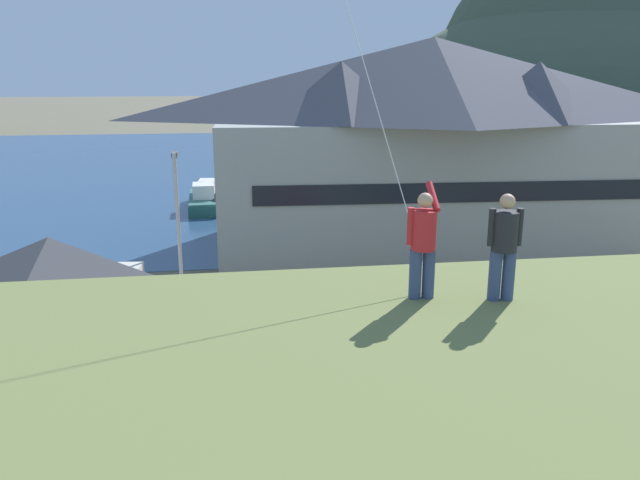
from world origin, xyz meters
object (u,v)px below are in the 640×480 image
(moored_boat_outer_mooring, at_px, (292,201))
(parked_car_front_row_red, at_px, (471,324))
(storage_shed_near_lot, at_px, (55,300))
(person_companion, at_px, (504,244))
(moored_boat_inner_slip, at_px, (204,200))
(parking_light_pole, at_px, (178,227))
(moored_boat_wharfside, at_px, (208,196))
(harbor_lodge, at_px, (431,138))
(person_kite_flyer, at_px, (423,241))
(parked_car_lone_by_shed, at_px, (49,451))
(wharf_dock, at_px, (248,206))
(parked_car_front_row_end, at_px, (607,390))
(parked_car_back_row_left, at_px, (342,415))
(storage_shed_waterside, at_px, (260,209))

(moored_boat_outer_mooring, xyz_separation_m, parked_car_front_row_red, (4.34, -27.33, 0.34))
(storage_shed_near_lot, xyz_separation_m, person_companion, (10.83, -13.82, 5.49))
(moored_boat_inner_slip, distance_m, parking_light_pole, 24.20)
(moored_boat_wharfside, bearing_deg, harbor_lodge, -46.49)
(parked_car_front_row_red, height_order, person_kite_flyer, person_kite_flyer)
(parked_car_lone_by_shed, bearing_deg, parked_car_front_row_red, 24.89)
(wharf_dock, distance_m, parking_light_pole, 23.49)
(harbor_lodge, xyz_separation_m, wharf_dock, (-10.99, 12.04, -6.46))
(storage_shed_near_lot, height_order, parked_car_lone_by_shed, storage_shed_near_lot)
(harbor_lodge, xyz_separation_m, parked_car_lone_by_shed, (-17.34, -22.05, -5.74))
(parked_car_lone_by_shed, xyz_separation_m, person_kite_flyer, (8.01, -6.00, 7.03))
(parked_car_front_row_end, distance_m, parked_car_back_row_left, 8.51)
(harbor_lodge, xyz_separation_m, moored_boat_outer_mooring, (-7.45, 11.88, -6.09))
(harbor_lodge, bearing_deg, moored_boat_inner_slip, 137.96)
(parking_light_pole, relative_size, person_kite_flyer, 3.98)
(moored_boat_inner_slip, bearing_deg, moored_boat_outer_mooring, -9.74)
(moored_boat_wharfside, relative_size, parking_light_pole, 0.80)
(storage_shed_near_lot, height_order, parking_light_pole, parking_light_pole)
(storage_shed_waterside, distance_m, parked_car_back_row_left, 22.79)
(storage_shed_near_lot, height_order, storage_shed_waterside, storage_shed_near_lot)
(parked_car_back_row_left, bearing_deg, parked_car_front_row_end, 1.56)
(moored_boat_outer_mooring, xyz_separation_m, parked_car_back_row_left, (-1.93, -33.27, 0.34))
(moored_boat_wharfside, bearing_deg, storage_shed_near_lot, -99.02)
(parked_car_back_row_left, height_order, parked_car_lone_by_shed, same)
(moored_boat_inner_slip, bearing_deg, parked_car_front_row_end, -68.26)
(parked_car_front_row_red, distance_m, person_kite_flyer, 15.72)
(parked_car_front_row_end, bearing_deg, parked_car_back_row_left, -178.44)
(parked_car_front_row_end, height_order, parked_car_lone_by_shed, same)
(storage_shed_near_lot, bearing_deg, parked_car_lone_by_shed, -78.13)
(moored_boat_wharfside, bearing_deg, parked_car_lone_by_shed, -94.78)
(storage_shed_waterside, height_order, parked_car_front_row_red, storage_shed_waterside)
(wharf_dock, relative_size, moored_boat_wharfside, 1.88)
(moored_boat_inner_slip, distance_m, person_kite_flyer, 42.13)
(moored_boat_wharfside, relative_size, parked_car_lone_by_shed, 1.37)
(parked_car_back_row_left, distance_m, parked_car_lone_by_shed, 7.99)
(parked_car_front_row_end, bearing_deg, moored_boat_inner_slip, 111.74)
(parked_car_lone_by_shed, bearing_deg, moored_boat_wharfside, 85.22)
(wharf_dock, height_order, moored_boat_wharfside, moored_boat_wharfside)
(storage_shed_waterside, height_order, person_kite_flyer, person_kite_flyer)
(parked_car_front_row_end, bearing_deg, person_kite_flyer, -140.83)
(moored_boat_wharfside, bearing_deg, storage_shed_waterside, -74.91)
(harbor_lodge, xyz_separation_m, person_companion, (-8.09, -28.33, 1.27))
(wharf_dock, xyz_separation_m, parked_car_front_row_red, (7.88, -27.49, 0.71))
(parked_car_back_row_left, height_order, person_kite_flyer, person_kite_flyer)
(moored_boat_outer_mooring, height_order, person_kite_flyer, person_kite_flyer)
(parked_car_lone_by_shed, bearing_deg, parking_light_pole, 76.38)
(harbor_lodge, bearing_deg, person_companion, -105.95)
(storage_shed_near_lot, bearing_deg, parking_light_pole, 40.53)
(moored_boat_inner_slip, bearing_deg, person_kite_flyer, -82.81)
(storage_shed_near_lot, height_order, person_kite_flyer, person_kite_flyer)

